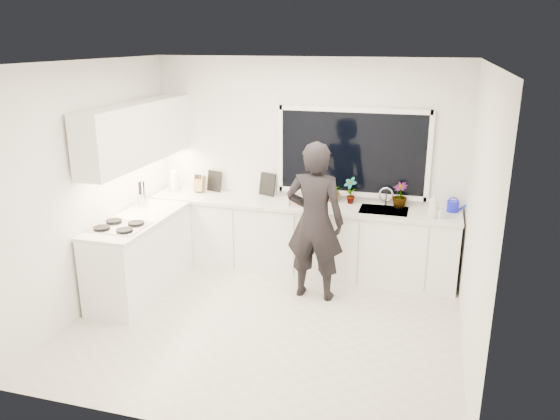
% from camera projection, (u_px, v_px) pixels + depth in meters
% --- Properties ---
extents(floor, '(4.00, 3.50, 0.02)m').
position_uv_depth(floor, '(266.00, 324.00, 5.84)').
color(floor, beige).
rests_on(floor, ground).
extents(wall_back, '(4.00, 0.02, 2.70)m').
position_uv_depth(wall_back, '(306.00, 165.00, 7.05)').
color(wall_back, white).
rests_on(wall_back, ground).
extents(wall_left, '(0.02, 3.50, 2.70)m').
position_uv_depth(wall_left, '(90.00, 188.00, 5.96)').
color(wall_left, white).
rests_on(wall_left, ground).
extents(wall_right, '(0.02, 3.50, 2.70)m').
position_uv_depth(wall_right, '(478.00, 220.00, 4.91)').
color(wall_right, white).
rests_on(wall_right, ground).
extents(ceiling, '(4.00, 3.50, 0.02)m').
position_uv_depth(ceiling, '(264.00, 61.00, 5.02)').
color(ceiling, white).
rests_on(ceiling, wall_back).
extents(window, '(1.80, 0.02, 1.00)m').
position_uv_depth(window, '(352.00, 152.00, 6.80)').
color(window, black).
rests_on(window, wall_back).
extents(base_cabinets_back, '(3.92, 0.58, 0.88)m').
position_uv_depth(base_cabinets_back, '(299.00, 239.00, 7.04)').
color(base_cabinets_back, white).
rests_on(base_cabinets_back, floor).
extents(base_cabinets_left, '(0.58, 1.60, 0.88)m').
position_uv_depth(base_cabinets_left, '(140.00, 256.00, 6.46)').
color(base_cabinets_left, white).
rests_on(base_cabinets_left, floor).
extents(countertop_back, '(3.94, 0.62, 0.04)m').
position_uv_depth(countertop_back, '(300.00, 205.00, 6.89)').
color(countertop_back, silver).
rests_on(countertop_back, base_cabinets_back).
extents(countertop_left, '(0.62, 1.60, 0.04)m').
position_uv_depth(countertop_left, '(137.00, 220.00, 6.33)').
color(countertop_left, silver).
rests_on(countertop_left, base_cabinets_left).
extents(upper_cabinets, '(0.34, 2.10, 0.70)m').
position_uv_depth(upper_cabinets, '(137.00, 133.00, 6.39)').
color(upper_cabinets, white).
rests_on(upper_cabinets, wall_left).
extents(sink, '(0.58, 0.42, 0.14)m').
position_uv_depth(sink, '(384.00, 214.00, 6.63)').
color(sink, silver).
rests_on(sink, countertop_back).
extents(faucet, '(0.03, 0.03, 0.22)m').
position_uv_depth(faucet, '(386.00, 197.00, 6.77)').
color(faucet, silver).
rests_on(faucet, countertop_back).
extents(stovetop, '(0.56, 0.48, 0.03)m').
position_uv_depth(stovetop, '(119.00, 226.00, 6.00)').
color(stovetop, black).
rests_on(stovetop, countertop_left).
extents(person, '(0.70, 0.48, 1.85)m').
position_uv_depth(person, '(315.00, 222.00, 6.18)').
color(person, black).
rests_on(person, floor).
extents(pizza_tray, '(0.51, 0.43, 0.03)m').
position_uv_depth(pizza_tray, '(306.00, 203.00, 6.84)').
color(pizza_tray, silver).
rests_on(pizza_tray, countertop_back).
extents(pizza, '(0.46, 0.38, 0.01)m').
position_uv_depth(pizza, '(306.00, 202.00, 6.83)').
color(pizza, '#A91F16').
rests_on(pizza, pizza_tray).
extents(watering_can, '(0.15, 0.15, 0.13)m').
position_uv_depth(watering_can, '(453.00, 206.00, 6.53)').
color(watering_can, '#161CD2').
rests_on(watering_can, countertop_back).
extents(paper_towel_roll, '(0.12, 0.12, 0.26)m').
position_uv_depth(paper_towel_roll, '(174.00, 182.00, 7.41)').
color(paper_towel_roll, white).
rests_on(paper_towel_roll, countertop_back).
extents(knife_block, '(0.14, 0.11, 0.22)m').
position_uv_depth(knife_block, '(199.00, 184.00, 7.36)').
color(knife_block, olive).
rests_on(knife_block, countertop_back).
extents(utensil_crock, '(0.13, 0.13, 0.16)m').
position_uv_depth(utensil_crock, '(142.00, 200.00, 6.76)').
color(utensil_crock, silver).
rests_on(utensil_crock, countertop_left).
extents(picture_frame_large, '(0.22, 0.08, 0.28)m').
position_uv_depth(picture_frame_large, '(214.00, 181.00, 7.40)').
color(picture_frame_large, black).
rests_on(picture_frame_large, countertop_back).
extents(picture_frame_small, '(0.24, 0.12, 0.30)m').
position_uv_depth(picture_frame_small, '(267.00, 184.00, 7.20)').
color(picture_frame_small, black).
rests_on(picture_frame_small, countertop_back).
extents(herb_plants, '(1.39, 0.30, 0.34)m').
position_uv_depth(herb_plants, '(352.00, 192.00, 6.83)').
color(herb_plants, '#26662D').
rests_on(herb_plants, countertop_back).
extents(soap_bottles, '(0.21, 0.14, 0.31)m').
position_uv_depth(soap_bottles, '(435.00, 206.00, 6.28)').
color(soap_bottles, '#D8BF66').
rests_on(soap_bottles, countertop_back).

